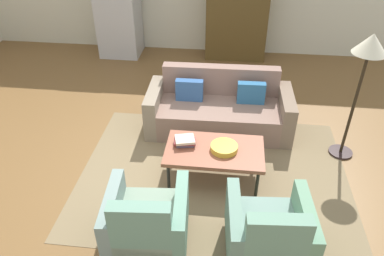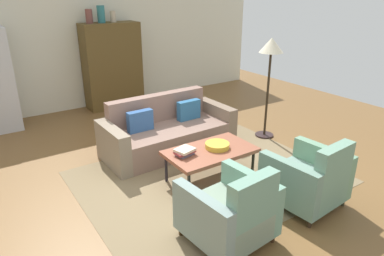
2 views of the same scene
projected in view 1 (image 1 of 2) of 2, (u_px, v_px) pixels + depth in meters
ground_plane at (172, 167)px, 4.95m from camera, size 11.18×11.18×0.00m
area_rug at (214, 174)px, 4.84m from camera, size 3.40×2.60×0.01m
couch at (219, 109)px, 5.60m from camera, size 2.12×0.95×0.86m
coffee_table at (214, 152)px, 4.57m from camera, size 1.20×0.70×0.44m
armchair_left at (147, 225)px, 3.71m from camera, size 0.86×0.86×0.88m
armchair_right at (269, 236)px, 3.59m from camera, size 0.86×0.86×0.88m
fruit_bowl at (224, 148)px, 4.52m from camera, size 0.33×0.33×0.07m
book_stack at (185, 141)px, 4.60m from camera, size 0.28×0.25×0.09m
cabinet at (237, 14)px, 7.38m from camera, size 1.20×0.51×1.80m
refrigerator at (118, 10)px, 7.50m from camera, size 0.80×0.73×1.85m
floor_lamp at (368, 56)px, 4.38m from camera, size 0.40×0.40×1.72m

